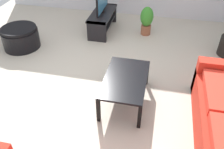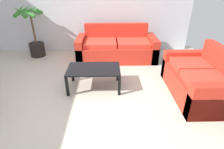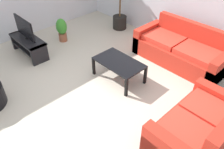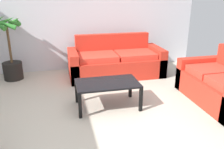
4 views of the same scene
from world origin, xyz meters
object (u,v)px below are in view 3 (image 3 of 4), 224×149
tv_stand (28,44)px  potted_palm (119,10)px  coffee_table (119,64)px  couch_loveseat (199,130)px  tv (24,28)px  couch_main (180,51)px  potted_plant_small (62,29)px

tv_stand → potted_palm: size_ratio=0.79×
tv_stand → potted_palm: bearing=80.2°
coffee_table → potted_palm: size_ratio=0.73×
couch_loveseat → tv_stand: 4.23m
tv → coffee_table: 2.41m
couch_loveseat → potted_palm: 4.25m
couch_main → potted_palm: (-2.27, 0.26, 0.28)m
couch_main → potted_plant_small: bearing=-152.8°
couch_loveseat → potted_plant_small: bearing=175.1°
tv → potted_palm: (0.46, 2.66, -0.13)m
tv → potted_palm: bearing=80.2°
potted_palm → couch_loveseat: bearing=-28.6°
tv_stand → tv: size_ratio=1.33×
couch_main → tv: bearing=-138.6°
couch_loveseat → tv_stand: size_ratio=1.41×
couch_loveseat → potted_plant_small: size_ratio=2.45×
coffee_table → potted_plant_small: 2.25m
tv_stand → potted_plant_small: potted_plant_small is taller
tv → potted_plant_small: 1.05m
potted_plant_small → tv_stand: bearing=-87.9°
tv → coffee_table: size_ratio=0.81×
tv_stand → coffee_table: tv_stand is taller
tv_stand → tv: (0.00, 0.00, 0.42)m
couch_main → potted_palm: potted_palm is taller
tv_stand → coffee_table: 2.39m
couch_main → potted_plant_small: 3.11m
couch_loveseat → couch_main: bearing=129.4°
coffee_table → potted_palm: 2.48m
couch_main → potted_plant_small: (-2.76, -1.42, 0.05)m
potted_palm → potted_plant_small: size_ratio=2.20×
couch_main → couch_loveseat: (1.46, -1.78, -0.00)m
tv → potted_palm: 2.70m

